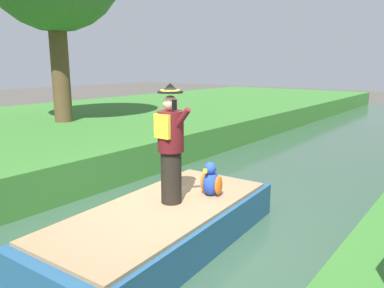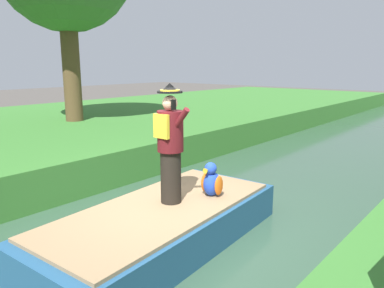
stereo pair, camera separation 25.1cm
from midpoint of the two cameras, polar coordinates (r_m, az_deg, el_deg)
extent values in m
plane|color=#4C4742|center=(6.19, -4.17, -15.09)|extent=(80.00, 80.00, 0.00)
cube|color=#33513D|center=(6.16, -4.18, -14.67)|extent=(5.26, 48.00, 0.10)
cube|color=#23517A|center=(5.86, -5.88, -12.62)|extent=(2.09, 4.32, 0.56)
cube|color=#997A56|center=(5.74, -5.95, -9.85)|extent=(1.92, 3.97, 0.05)
cylinder|color=black|center=(5.77, -4.45, -5.10)|extent=(0.32, 0.32, 0.82)
cylinder|color=#561419|center=(5.60, -4.58, 1.95)|extent=(0.40, 0.40, 0.62)
cube|color=gold|center=(5.45, -5.94, 2.70)|extent=(0.28, 0.06, 0.36)
sphere|color=#DBA884|center=(5.54, -4.65, 6.28)|extent=(0.23, 0.23, 0.23)
cylinder|color=black|center=(5.53, -4.68, 7.98)|extent=(0.38, 0.38, 0.03)
cone|color=black|center=(5.52, -4.69, 8.70)|extent=(0.26, 0.26, 0.12)
cylinder|color=gold|center=(5.53, -4.68, 8.23)|extent=(0.29, 0.29, 0.02)
cylinder|color=#561419|center=(5.40, -3.17, 3.52)|extent=(0.38, 0.09, 0.43)
cube|color=black|center=(5.41, -4.06, 6.04)|extent=(0.03, 0.08, 0.15)
ellipsoid|color=blue|center=(6.13, 1.84, -6.10)|extent=(0.26, 0.32, 0.40)
sphere|color=blue|center=(6.02, 1.63, -3.75)|extent=(0.20, 0.20, 0.20)
cone|color=yellow|center=(5.94, 1.06, -4.05)|extent=(0.09, 0.09, 0.09)
ellipsoid|color=orange|center=(6.21, 0.79, -5.85)|extent=(0.08, 0.20, 0.32)
ellipsoid|color=orange|center=(6.05, 2.92, -6.35)|extent=(0.08, 0.20, 0.32)
cylinder|color=brown|center=(13.27, -20.14, 10.96)|extent=(0.58, 0.58, 3.59)
camera|label=1|loc=(0.13, -91.24, -0.27)|focal=34.67mm
camera|label=2|loc=(0.13, 88.76, 0.27)|focal=34.67mm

